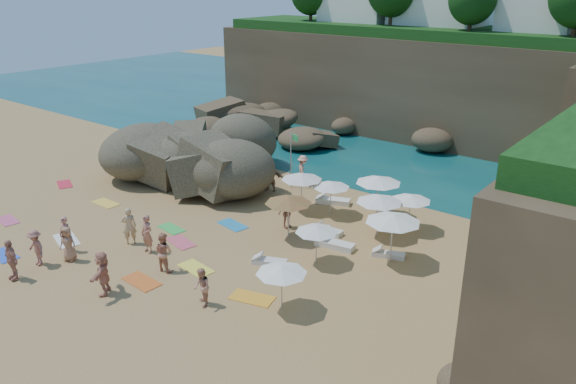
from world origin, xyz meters
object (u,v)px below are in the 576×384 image
Objects in this scene: lounger_0 at (333,201)px; person_stand_4 at (503,264)px; parasol_2 at (379,199)px; person_stand_6 at (129,226)px; parasol_1 at (302,176)px; flag_pole at (292,153)px; rock_outcrop at (206,175)px; person_stand_2 at (303,170)px; parasol_0 at (331,184)px; person_stand_3 at (287,212)px; person_stand_1 at (164,252)px; person_stand_5 at (270,176)px; person_stand_0 at (66,234)px.

person_stand_4 reaches higher than lounger_0.
person_stand_6 is at bearing -137.60° from parasol_2.
person_stand_6 is (-4.06, -8.75, -1.05)m from parasol_1.
rock_outcrop is at bearing -164.35° from flag_pole.
parasol_2 is 8.61m from person_stand_2.
person_stand_2 is 0.99× the size of person_stand_6.
parasol_1 is 9.71m from person_stand_6.
parasol_0 is at bearing -172.74° from person_stand_6.
parasol_2 is at bearing -123.94° from person_stand_4.
lounger_0 is 1.04× the size of person_stand_2.
parasol_2 reaches higher than person_stand_3.
person_stand_5 reaches higher than person_stand_1.
rock_outcrop is at bearing 164.40° from lounger_0.
lounger_0 is 1.16× the size of person_stand_3.
person_stand_6 is at bearing -113.81° from person_stand_5.
person_stand_5 reaches higher than person_stand_6.
parasol_1 reaches higher than parasol_0.
parasol_2 is (7.77, -2.87, -0.24)m from flag_pole.
parasol_2 is 8.73m from person_stand_5.
person_stand_2 is at bearing 58.02° from person_stand_0.
person_stand_3 is (3.35, -5.88, -0.09)m from person_stand_2.
rock_outcrop is 4.63× the size of person_stand_5.
person_stand_3 is 0.88× the size of person_stand_5.
person_stand_5 reaches higher than rock_outcrop.
person_stand_1 is at bearing -95.42° from person_stand_5.
person_stand_1 is (-1.49, -11.40, 0.77)m from lounger_0.
person_stand_3 is at bearing 167.61° from person_stand_2.
parasol_2 is 1.21× the size of person_stand_5.
person_stand_3 is (-0.84, -2.87, -0.93)m from parasol_0.
parasol_0 is (4.32, -2.07, -0.49)m from flag_pole.
person_stand_6 is at bearing -92.15° from person_stand_4.
parasol_1 reaches higher than person_stand_2.
rock_outcrop is at bearing 177.94° from parasol_0.
person_stand_5 is at bearing -144.65° from person_stand_6.
person_stand_2 is at bearing 153.50° from parasol_2.
parasol_2 is at bearing 25.38° from person_stand_0.
person_stand_6 is (-0.69, -10.03, -0.02)m from person_stand_5.
person_stand_3 is (6.61, 8.75, -0.04)m from person_stand_0.
person_stand_2 is (0.13, 0.94, -1.33)m from flag_pole.
parasol_2 reaches higher than lounger_0.
person_stand_5 is at bearing 169.19° from parasol_2.
parasol_1 reaches higher than person_stand_4.
parasol_0 is at bearing -110.67° from person_stand_1.
person_stand_4 is at bearing -13.76° from flag_pole.
rock_outcrop is at bearing -123.44° from person_stand_4.
person_stand_0 is 20.22m from person_stand_4.
lounger_0 is at bearing -11.47° from person_stand_5.
parasol_0 is 0.88× the size of parasol_2.
person_stand_0 is 0.97× the size of person_stand_1.
rock_outcrop is 6.70m from flag_pole.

